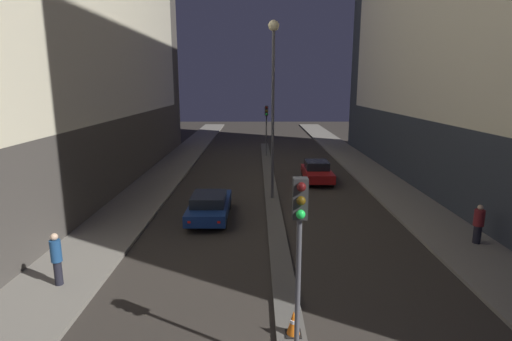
{
  "coord_description": "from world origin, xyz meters",
  "views": [
    {
      "loc": [
        -0.94,
        -5.6,
        6.67
      ],
      "look_at": [
        -1.05,
        22.68,
        0.5
      ],
      "focal_mm": 28.0,
      "sensor_mm": 36.0,
      "label": 1
    }
  ],
  "objects": [
    {
      "name": "traffic_light_mid",
      "position": [
        0.0,
        30.66,
        3.5
      ],
      "size": [
        0.32,
        0.42,
        4.58
      ],
      "color": "#4C4C51",
      "rests_on": "median_strip"
    },
    {
      "name": "pedestrian_on_right_sidewalk",
      "position": [
        8.29,
        10.08,
        1.01
      ],
      "size": [
        0.42,
        0.42,
        1.67
      ],
      "color": "black",
      "rests_on": "sidewalk_right"
    },
    {
      "name": "car_left_lane",
      "position": [
        -3.27,
        13.55,
        0.71
      ],
      "size": [
        1.91,
        4.7,
        1.36
      ],
      "color": "navy",
      "rests_on": "ground"
    },
    {
      "name": "car_right_lane",
      "position": [
        3.27,
        21.24,
        0.73
      ],
      "size": [
        1.81,
        4.05,
        1.44
      ],
      "color": "maroon",
      "rests_on": "ground"
    },
    {
      "name": "median_strip",
      "position": [
        0.0,
        19.76,
        0.07
      ],
      "size": [
        0.8,
        37.51,
        0.14
      ],
      "color": "#56544F",
      "rests_on": "ground"
    },
    {
      "name": "street_lamp",
      "position": [
        0.0,
        16.88,
        7.07
      ],
      "size": [
        0.59,
        0.59,
        9.86
      ],
      "color": "#4C4C51",
      "rests_on": "median_strip"
    },
    {
      "name": "traffic_cone_far",
      "position": [
        0.05,
        3.85,
        0.48
      ],
      "size": [
        0.42,
        0.42,
        0.69
      ],
      "color": "black",
      "rests_on": "median_strip"
    },
    {
      "name": "pedestrian_on_left_sidewalk",
      "position": [
        -7.49,
        6.55,
        1.1
      ],
      "size": [
        0.35,
        0.35,
        1.8
      ],
      "color": "black",
      "rests_on": "sidewalk_left"
    },
    {
      "name": "traffic_light_near",
      "position": [
        0.0,
        2.58,
        3.5
      ],
      "size": [
        0.32,
        0.42,
        4.58
      ],
      "color": "#4C4C51",
      "rests_on": "median_strip"
    }
  ]
}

